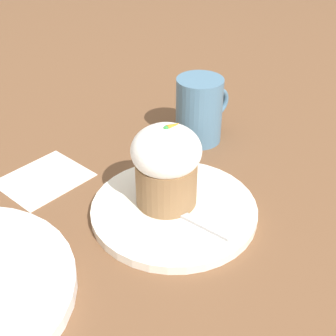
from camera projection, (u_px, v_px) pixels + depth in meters
name	position (u px, v px, depth m)	size (l,w,h in m)	color
ground_plane	(174.00, 213.00, 0.60)	(4.00, 4.00, 0.00)	brown
dessert_plate	(174.00, 210.00, 0.60)	(0.21, 0.21, 0.01)	white
carrot_cake	(168.00, 164.00, 0.58)	(0.09, 0.09, 0.11)	olive
spoon	(168.00, 206.00, 0.59)	(0.05, 0.13, 0.01)	#B7B7BC
coffee_cup	(200.00, 110.00, 0.73)	(0.10, 0.07, 0.10)	teal
paper_napkin	(44.00, 179.00, 0.67)	(0.13, 0.11, 0.00)	white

